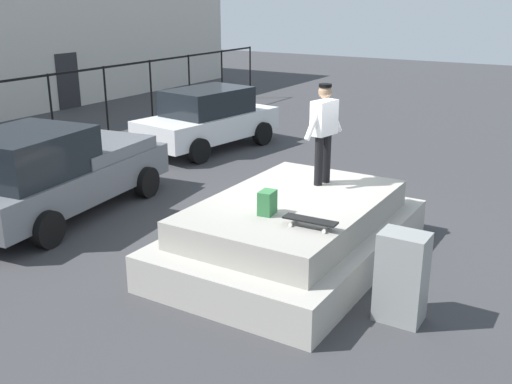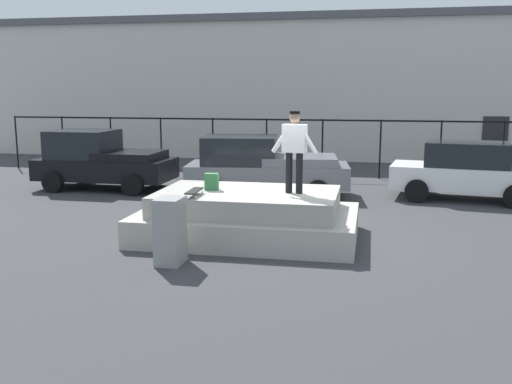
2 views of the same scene
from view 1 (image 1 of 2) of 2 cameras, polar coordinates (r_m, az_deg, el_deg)
The scene contains 8 objects.
ground_plane at distance 10.47m, azimuth 3.98°, elevation -4.28°, with size 60.00×60.00×0.00m, color #38383A.
concrete_ledge at distance 9.49m, azimuth 3.60°, elevation -3.80°, with size 4.53×2.89×0.99m.
skateboarder at distance 9.87m, azimuth 6.49°, elevation 6.21°, with size 0.99×0.32×1.67m.
skateboard at distance 8.17m, azimuth 5.19°, elevation -2.73°, with size 0.25×0.77×0.12m.
backpack at distance 8.60m, azimuth 1.08°, elevation -1.02°, with size 0.28×0.20×0.35m, color #33723F.
car_grey_pickup_mid at distance 11.83m, azimuth -18.70°, elevation 1.95°, with size 4.83×2.52×1.75m.
car_white_sedan_far at distance 16.32m, azimuth -4.60°, elevation 7.02°, with size 4.27×2.41×1.63m.
utility_box at distance 7.89m, azimuth 13.72°, elevation -7.90°, with size 0.44×0.60×1.20m, color gray.
Camera 1 is at (-8.61, -4.40, 4.02)m, focal length 41.93 mm.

